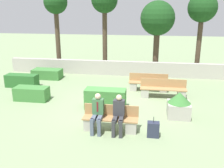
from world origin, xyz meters
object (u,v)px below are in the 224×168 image
object	(u,v)px
bench_front	(110,121)
tree_rightmost	(202,10)
person_seated_man	(97,111)
suitcase	(153,129)
tree_leftmost	(56,6)
person_seated_woman	(118,113)
planter_corner_left	(179,105)
bench_right_side	(163,91)
bench_left_side	(148,84)
tree_center_right	(158,20)
tree_center_left	(105,3)

from	to	relation	value
bench_front	tree_rightmost	size ratio (longest dim) A/B	0.38
person_seated_man	tree_rightmost	size ratio (longest dim) A/B	0.27
person_seated_man	suitcase	world-z (taller)	person_seated_man
bench_front	tree_leftmost	size ratio (longest dim) A/B	0.37
person_seated_man	person_seated_woman	world-z (taller)	person_seated_man
suitcase	tree_rightmost	distance (m)	9.78
tree_rightmost	planter_corner_left	bearing A→B (deg)	-104.48
person_seated_man	planter_corner_left	size ratio (longest dim) A/B	1.33
planter_corner_left	bench_right_side	bearing A→B (deg)	103.38
bench_left_side	planter_corner_left	distance (m)	3.30
person_seated_woman	planter_corner_left	world-z (taller)	person_seated_woman
bench_right_side	tree_center_right	bearing A→B (deg)	93.89
bench_right_side	planter_corner_left	distance (m)	2.20
tree_center_right	tree_rightmost	distance (m)	2.68
bench_right_side	tree_center_left	distance (m)	7.48
suitcase	person_seated_woman	bearing A→B (deg)	174.85
bench_left_side	tree_center_left	bearing A→B (deg)	126.21
bench_front	person_seated_woman	world-z (taller)	person_seated_woman
suitcase	bench_front	bearing A→B (deg)	170.36
bench_right_side	suitcase	distance (m)	3.92
bench_right_side	person_seated_woman	distance (m)	4.14
bench_front	tree_center_right	size ratio (longest dim) A/B	0.42
bench_right_side	person_seated_man	xyz separation A→B (m)	(-2.36, -3.78, 0.39)
planter_corner_left	tree_center_left	distance (m)	9.22
planter_corner_left	bench_left_side	bearing A→B (deg)	111.63
person_seated_man	tree_leftmost	distance (m)	10.28
suitcase	tree_leftmost	world-z (taller)	tree_leftmost
tree_center_left	planter_corner_left	bearing A→B (deg)	-59.66
bench_front	person_seated_man	world-z (taller)	person_seated_man
bench_right_side	person_seated_man	bearing A→B (deg)	-122.32
planter_corner_left	tree_rightmost	bearing A→B (deg)	75.52
bench_left_side	person_seated_man	xyz separation A→B (m)	(-1.66, -4.71, 0.40)
bench_right_side	tree_rightmost	world-z (taller)	tree_rightmost
planter_corner_left	tree_center_left	size ratio (longest dim) A/B	0.19
bench_left_side	tree_center_left	world-z (taller)	tree_center_left
tree_center_left	tree_center_right	bearing A→B (deg)	-10.64
tree_center_left	tree_center_right	xyz separation A→B (m)	(3.38, -0.64, -1.00)
planter_corner_left	suitcase	size ratio (longest dim) A/B	1.41
person_seated_woman	tree_center_right	xyz separation A→B (m)	(1.32, 8.22, 2.69)
planter_corner_left	suitcase	xyz separation A→B (m)	(-0.98, -1.76, -0.25)
tree_leftmost	tree_rightmost	xyz separation A→B (m)	(9.16, -0.04, -0.25)
planter_corner_left	suitcase	world-z (taller)	planter_corner_left
tree_center_left	person_seated_woman	bearing A→B (deg)	-76.88
planter_corner_left	tree_center_right	distance (m)	7.23
bench_front	person_seated_man	bearing A→B (deg)	-161.39
bench_right_side	tree_rightmost	distance (m)	6.39
planter_corner_left	tree_center_left	xyz separation A→B (m)	(-4.22, 7.20, 3.91)
bench_front	planter_corner_left	world-z (taller)	planter_corner_left
bench_left_side	person_seated_woman	bearing A→B (deg)	-101.00
bench_left_side	person_seated_man	world-z (taller)	person_seated_man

